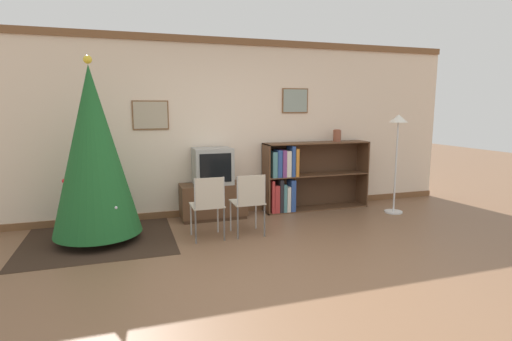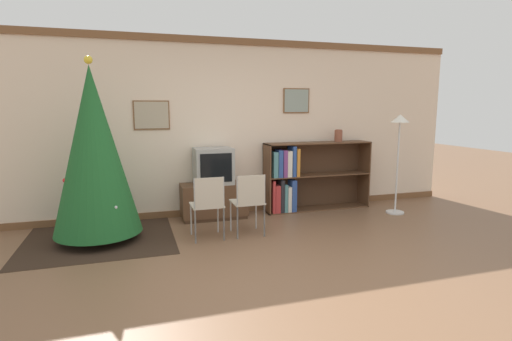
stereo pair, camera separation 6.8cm
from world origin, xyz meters
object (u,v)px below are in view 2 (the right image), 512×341
folding_chair_right (249,200)px  bookshelf (298,178)px  folding_chair_left (208,203)px  vase (338,136)px  television (213,166)px  standing_lamp (399,138)px  tv_console (214,201)px  christmas_tree (94,151)px

folding_chair_right → bookshelf: (1.13, 1.02, 0.07)m
folding_chair_left → vase: vase is taller
television → standing_lamp: size_ratio=0.36×
vase → tv_console: bearing=-179.0°
folding_chair_right → bookshelf: bearing=41.9°
christmas_tree → vase: size_ratio=11.25×
christmas_tree → folding_chair_left: bearing=-16.6°
tv_console → vase: vase is taller
bookshelf → standing_lamp: standing_lamp is taller
folding_chair_right → bookshelf: bookshelf is taller
christmas_tree → folding_chair_right: 2.01m
christmas_tree → folding_chair_right: (1.86, -0.40, -0.66)m
tv_console → bookshelf: 1.43m
folding_chair_right → folding_chair_left: bearing=180.0°
christmas_tree → vase: bearing=9.3°
tv_console → television: (0.00, -0.00, 0.53)m
vase → folding_chair_left: bearing=-157.0°
folding_chair_right → standing_lamp: standing_lamp is taller
standing_lamp → tv_console: bearing=168.2°
bookshelf → tv_console: bearing=-177.9°
tv_console → television: 0.53m
tv_console → bookshelf: bookshelf is taller
folding_chair_left → folding_chair_right: 0.54m
television → vase: (2.10, 0.04, 0.41)m
television → folding_chair_right: 1.05m
bookshelf → standing_lamp: bearing=-24.4°
folding_chair_left → standing_lamp: size_ratio=0.53×
standing_lamp → television: bearing=168.3°
vase → standing_lamp: bearing=-41.3°
folding_chair_right → television: bearing=105.6°
christmas_tree → television: (1.59, 0.57, -0.33)m
vase → folding_chair_right: bearing=-151.3°
folding_chair_right → bookshelf: 1.52m
folding_chair_right → standing_lamp: bearing=8.5°
folding_chair_left → folding_chair_right: (0.54, 0.00, 0.00)m
christmas_tree → bookshelf: size_ratio=1.28×
tv_console → folding_chair_left: folding_chair_left is taller
folding_chair_right → vase: (1.83, 1.00, 0.73)m
tv_console → folding_chair_right: 1.02m
bookshelf → vase: bearing=-1.2°
christmas_tree → vase: 3.74m
tv_console → vase: bearing=1.0°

